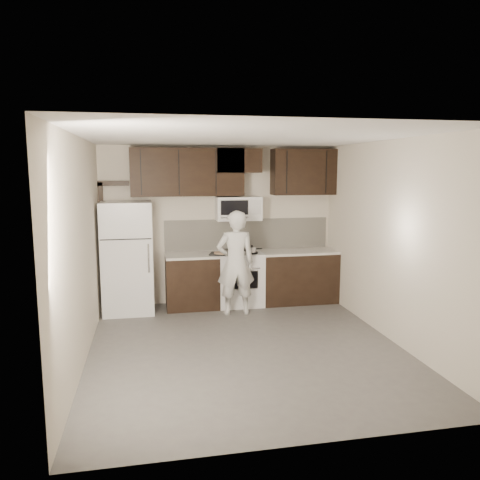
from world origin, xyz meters
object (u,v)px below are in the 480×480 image
object	(u,v)px
stove	(240,278)
person	(236,263)
refrigerator	(128,257)
microwave	(238,208)

from	to	relation	value
stove	person	xyz separation A→B (m)	(-0.16, -0.50, 0.38)
refrigerator	microwave	bearing A→B (deg)	5.15
microwave	person	world-z (taller)	microwave
microwave	refrigerator	bearing A→B (deg)	-174.85
stove	person	distance (m)	0.65
stove	microwave	distance (m)	1.20
stove	refrigerator	size ratio (longest dim) A/B	0.52
refrigerator	stove	bearing A→B (deg)	1.51
microwave	refrigerator	xyz separation A→B (m)	(-1.85, -0.17, -0.75)
person	stove	bearing A→B (deg)	-108.92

